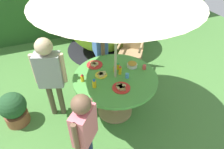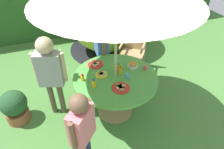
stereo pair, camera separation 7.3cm
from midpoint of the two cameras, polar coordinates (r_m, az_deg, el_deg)
ground_plane at (r=3.48m, az=0.21°, el=-10.38°), size 10.00×10.00×0.02m
garden_table at (r=3.06m, az=0.24°, el=-2.87°), size 1.27×1.27×0.75m
wooden_chair at (r=4.12m, az=5.06°, el=8.01°), size 0.66×0.67×1.02m
dome_tent at (r=4.76m, az=-2.58°, el=16.94°), size 2.34×2.34×1.80m
potted_plant at (r=3.46m, az=-26.92°, el=-8.76°), size 0.41×0.41×0.58m
child_in_blue_shirt at (r=3.57m, az=-4.17°, el=9.64°), size 0.24×0.48×1.42m
child_in_grey_shirt at (r=2.99m, az=-18.24°, el=1.17°), size 0.45×0.31×1.40m
child_in_pink_shirt at (r=2.30m, az=-8.97°, el=-14.35°), size 0.35×0.36×1.24m
snack_bowl at (r=3.16m, az=5.15°, el=2.85°), size 0.17×0.17×0.08m
plate_near_right at (r=2.99m, az=-3.76°, el=-0.00°), size 0.18×0.18×0.03m
plate_back_edge at (r=3.21m, az=-5.70°, el=2.86°), size 0.25×0.25×0.03m
plate_near_left at (r=2.76m, az=1.87°, el=-3.72°), size 0.25×0.25×0.03m
juice_bottle_far_left at (r=3.04m, az=0.17°, el=1.63°), size 0.05×0.05×0.10m
juice_bottle_far_right at (r=2.76m, az=-5.87°, el=-2.63°), size 0.06×0.06×0.13m
juice_bottle_center_front at (r=3.09m, az=1.07°, el=2.32°), size 0.05×0.05×0.10m
juice_bottle_center_back at (r=2.98m, az=1.64°, el=1.15°), size 0.05×0.05×0.13m
juice_bottle_mid_left at (r=2.89m, az=-9.22°, el=-1.08°), size 0.05×0.05×0.11m
cup_near at (r=3.13m, az=8.59°, el=2.11°), size 0.06×0.06×0.07m
cup_far at (r=2.93m, az=3.63°, el=-0.33°), size 0.06×0.06×0.07m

